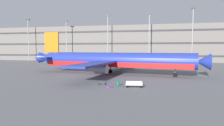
{
  "coord_description": "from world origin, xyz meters",
  "views": [
    {
      "loc": [
        9.51,
        -43.36,
        5.83
      ],
      "look_at": [
        1.87,
        -5.43,
        3.0
      ],
      "focal_mm": 30.41,
      "sensor_mm": 36.0,
      "label": 1
    }
  ],
  "objects_px": {
    "airliner": "(112,61)",
    "suitcase_upright": "(110,87)",
    "backpack_orange": "(99,84)",
    "baggage_cart": "(134,84)",
    "backpack_navy": "(105,83)",
    "suitcase_teal": "(119,84)"
  },
  "relations": [
    {
      "from": "airliner",
      "to": "suitcase_upright",
      "type": "bearing_deg",
      "value": -80.06
    },
    {
      "from": "backpack_orange",
      "to": "baggage_cart",
      "type": "relative_size",
      "value": 0.16
    },
    {
      "from": "backpack_orange",
      "to": "baggage_cart",
      "type": "bearing_deg",
      "value": -4.81
    },
    {
      "from": "backpack_navy",
      "to": "backpack_orange",
      "type": "height_order",
      "value": "backpack_orange"
    },
    {
      "from": "airliner",
      "to": "backpack_orange",
      "type": "relative_size",
      "value": 77.19
    },
    {
      "from": "backpack_orange",
      "to": "suitcase_upright",
      "type": "bearing_deg",
      "value": -39.42
    },
    {
      "from": "suitcase_teal",
      "to": "backpack_orange",
      "type": "xyz_separation_m",
      "value": [
        -3.29,
        0.03,
        -0.14
      ]
    },
    {
      "from": "suitcase_teal",
      "to": "backpack_navy",
      "type": "relative_size",
      "value": 1.78
    },
    {
      "from": "suitcase_teal",
      "to": "backpack_orange",
      "type": "height_order",
      "value": "suitcase_teal"
    },
    {
      "from": "airliner",
      "to": "suitcase_upright",
      "type": "relative_size",
      "value": 47.62
    },
    {
      "from": "suitcase_upright",
      "to": "suitcase_teal",
      "type": "relative_size",
      "value": 0.97
    },
    {
      "from": "suitcase_teal",
      "to": "baggage_cart",
      "type": "xyz_separation_m",
      "value": [
        2.45,
        -0.46,
        0.05
      ]
    },
    {
      "from": "suitcase_upright",
      "to": "backpack_orange",
      "type": "distance_m",
      "value": 2.89
    },
    {
      "from": "suitcase_teal",
      "to": "suitcase_upright",
      "type": "bearing_deg",
      "value": -120.44
    },
    {
      "from": "suitcase_upright",
      "to": "airliner",
      "type": "bearing_deg",
      "value": 99.94
    },
    {
      "from": "suitcase_upright",
      "to": "suitcase_teal",
      "type": "distance_m",
      "value": 2.11
    },
    {
      "from": "baggage_cart",
      "to": "suitcase_upright",
      "type": "bearing_deg",
      "value": -159.0
    },
    {
      "from": "backpack_orange",
      "to": "suitcase_teal",
      "type": "bearing_deg",
      "value": -0.47
    },
    {
      "from": "airliner",
      "to": "backpack_orange",
      "type": "height_order",
      "value": "airliner"
    },
    {
      "from": "backpack_navy",
      "to": "suitcase_upright",
      "type": "bearing_deg",
      "value": -60.08
    },
    {
      "from": "airliner",
      "to": "suitcase_teal",
      "type": "bearing_deg",
      "value": -74.64
    },
    {
      "from": "airliner",
      "to": "suitcase_teal",
      "type": "distance_m",
      "value": 14.65
    }
  ]
}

